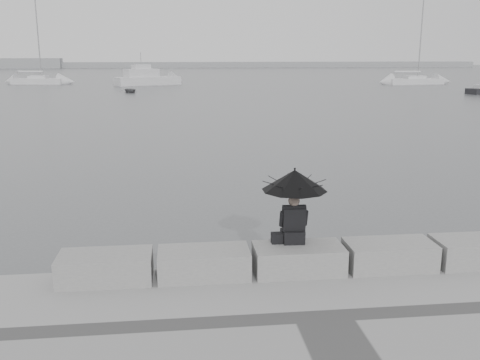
{
  "coord_description": "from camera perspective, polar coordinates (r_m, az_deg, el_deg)",
  "views": [
    {
      "loc": [
        -2.08,
        -9.28,
        4.37
      ],
      "look_at": [
        -0.66,
        3.0,
        1.42
      ],
      "focal_mm": 40.0,
      "sensor_mm": 36.0,
      "label": 1
    }
  ],
  "objects": [
    {
      "name": "ground",
      "position": [
        10.46,
        5.59,
        -11.31
      ],
      "size": [
        360.0,
        360.0,
        0.0
      ],
      "primitive_type": "plane",
      "color": "#4E5154",
      "rests_on": "ground"
    },
    {
      "name": "stone_block_far_left",
      "position": [
        9.63,
        -14.16,
        -9.06
      ],
      "size": [
        1.6,
        0.8,
        0.5
      ],
      "primitive_type": "cube",
      "color": "gray",
      "rests_on": "promenade"
    },
    {
      "name": "stone_block_left",
      "position": [
        9.55,
        -3.88,
        -8.86
      ],
      "size": [
        1.6,
        0.8,
        0.5
      ],
      "primitive_type": "cube",
      "color": "gray",
      "rests_on": "promenade"
    },
    {
      "name": "stone_block_centre",
      "position": [
        9.76,
        6.25,
        -8.4
      ],
      "size": [
        1.6,
        0.8,
        0.5
      ],
      "primitive_type": "cube",
      "color": "gray",
      "rests_on": "promenade"
    },
    {
      "name": "stone_block_right",
      "position": [
        10.26,
        15.63,
        -7.73
      ],
      "size": [
        1.6,
        0.8,
        0.5
      ],
      "primitive_type": "cube",
      "color": "gray",
      "rests_on": "promenade"
    },
    {
      "name": "stone_block_far_right",
      "position": [
        11.0,
        23.93,
        -6.97
      ],
      "size": [
        1.6,
        0.8,
        0.5
      ],
      "primitive_type": "cube",
      "color": "gray",
      "rests_on": "promenade"
    },
    {
      "name": "seated_person",
      "position": [
        9.56,
        5.83,
        -0.94
      ],
      "size": [
        1.18,
        1.18,
        1.39
      ],
      "rotation": [
        0.0,
        0.0,
        -0.05
      ],
      "color": "black",
      "rests_on": "stone_block_centre"
    },
    {
      "name": "bag",
      "position": [
        9.77,
        4.23,
        -6.18
      ],
      "size": [
        0.3,
        0.17,
        0.19
      ],
      "primitive_type": "cube",
      "color": "black",
      "rests_on": "stone_block_centre"
    },
    {
      "name": "distant_landmass",
      "position": [
        163.94,
        -8.89,
        12.07
      ],
      "size": [
        180.0,
        8.0,
        2.8
      ],
      "color": "gray",
      "rests_on": "ground"
    },
    {
      "name": "sailboat_left",
      "position": [
        82.24,
        -20.68,
        9.92
      ],
      "size": [
        7.51,
        3.58,
        12.9
      ],
      "rotation": [
        0.0,
        0.0,
        -0.17
      ],
      "color": "silver",
      "rests_on": "ground"
    },
    {
      "name": "sailboat_right",
      "position": [
        80.59,
        18.11,
        10.05
      ],
      "size": [
        7.97,
        2.96,
        12.9
      ],
      "rotation": [
        0.0,
        0.0,
        0.07
      ],
      "color": "silver",
      "rests_on": "ground"
    },
    {
      "name": "motor_cruiser",
      "position": [
        76.07,
        -9.82,
        10.63
      ],
      "size": [
        9.2,
        6.37,
        4.5
      ],
      "rotation": [
        0.0,
        0.0,
        0.45
      ],
      "color": "silver",
      "rests_on": "ground"
    },
    {
      "name": "dinghy",
      "position": [
        62.11,
        -11.64,
        9.35
      ],
      "size": [
        3.01,
        1.87,
        0.47
      ],
      "primitive_type": "imported",
      "rotation": [
        0.0,
        0.0,
        0.27
      ],
      "color": "slate",
      "rests_on": "ground"
    }
  ]
}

